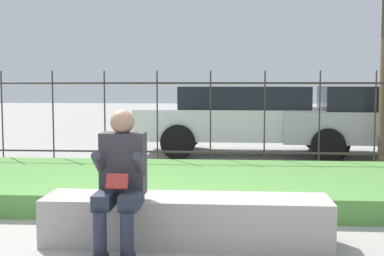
% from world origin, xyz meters
% --- Properties ---
extents(ground_plane, '(60.00, 60.00, 0.00)m').
position_xyz_m(ground_plane, '(0.00, 0.00, 0.00)').
color(ground_plane, '#9E9B93').
extents(stone_bench, '(2.58, 0.57, 0.43)m').
position_xyz_m(stone_bench, '(0.37, 0.00, 0.19)').
color(stone_bench, '#ADA89E').
rests_on(stone_bench, ground_plane).
extents(person_seated_reader, '(0.42, 0.73, 1.23)m').
position_xyz_m(person_seated_reader, '(-0.16, -0.31, 0.67)').
color(person_seated_reader, black).
rests_on(person_seated_reader, ground_plane).
extents(grass_berm, '(10.62, 2.73, 0.26)m').
position_xyz_m(grass_berm, '(0.00, 2.06, 0.13)').
color(grass_berm, '#569342').
rests_on(grass_berm, ground_plane).
extents(iron_fence, '(8.62, 0.03, 1.64)m').
position_xyz_m(iron_fence, '(0.00, 3.81, 0.86)').
color(iron_fence, '#332D28').
rests_on(iron_fence, ground_plane).
extents(car_parked_center, '(4.59, 2.00, 1.37)m').
position_xyz_m(car_parked_center, '(1.14, 6.07, 0.74)').
color(car_parked_center, silver).
rests_on(car_parked_center, ground_plane).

